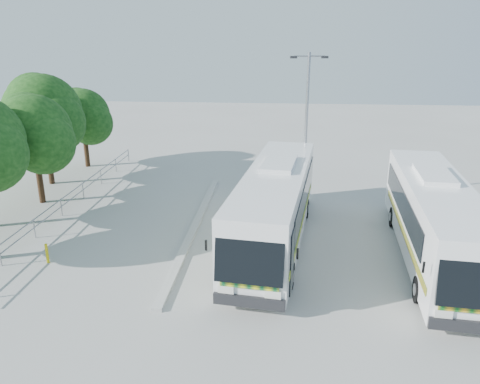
# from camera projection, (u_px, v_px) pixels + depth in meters

# --- Properties ---
(ground) EXTENTS (100.00, 100.00, 0.00)m
(ground) POSITION_uv_depth(u_px,v_px,m) (235.00, 245.00, 22.54)
(ground) COLOR #AAAAA5
(ground) RESTS_ON ground
(kerb_divider) EXTENTS (0.40, 16.00, 0.15)m
(kerb_divider) POSITION_uv_depth(u_px,v_px,m) (195.00, 226.00, 24.59)
(kerb_divider) COLOR #B2B2AD
(kerb_divider) RESTS_ON ground
(railing) EXTENTS (0.06, 22.00, 1.00)m
(railing) POSITION_uv_depth(u_px,v_px,m) (69.00, 198.00, 26.89)
(railing) COLOR gray
(railing) RESTS_ON ground
(tree_far_c) EXTENTS (4.97, 4.69, 6.49)m
(tree_far_c) POSITION_uv_depth(u_px,v_px,m) (34.00, 133.00, 26.98)
(tree_far_c) COLOR #382314
(tree_far_c) RESTS_ON ground
(tree_far_d) EXTENTS (5.62, 5.30, 7.33)m
(tree_far_d) POSITION_uv_depth(u_px,v_px,m) (44.00, 113.00, 30.40)
(tree_far_d) COLOR #382314
(tree_far_d) RESTS_ON ground
(tree_far_e) EXTENTS (4.54, 4.28, 5.92)m
(tree_far_e) POSITION_uv_depth(u_px,v_px,m) (84.00, 116.00, 34.89)
(tree_far_e) COLOR #382314
(tree_far_e) RESTS_ON ground
(coach_main) EXTENTS (4.24, 13.25, 3.62)m
(coach_main) POSITION_uv_depth(u_px,v_px,m) (275.00, 205.00, 22.16)
(coach_main) COLOR silver
(coach_main) RESTS_ON ground
(coach_adjacent) EXTENTS (3.74, 12.89, 3.53)m
(coach_adjacent) POSITION_uv_depth(u_px,v_px,m) (434.00, 218.00, 20.66)
(coach_adjacent) COLOR white
(coach_adjacent) RESTS_ON ground
(lamppost) EXTENTS (2.13, 0.47, 8.73)m
(lamppost) POSITION_uv_depth(u_px,v_px,m) (306.00, 122.00, 27.07)
(lamppost) COLOR gray
(lamppost) RESTS_ON ground
(bollard) EXTENTS (0.16, 0.16, 0.90)m
(bollard) POSITION_uv_depth(u_px,v_px,m) (47.00, 253.00, 20.66)
(bollard) COLOR #C3AE0B
(bollard) RESTS_ON ground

